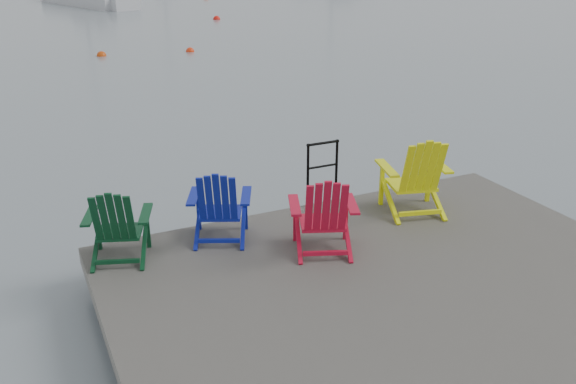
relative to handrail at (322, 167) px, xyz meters
name	(u,v)px	position (x,y,z in m)	size (l,w,h in m)	color
ground	(407,333)	(-0.25, -2.45, -1.04)	(400.00, 400.00, 0.00)	slate
dock	(410,305)	(-0.25, -2.45, -0.69)	(6.00, 5.00, 1.40)	#292725
handrail	(322,167)	(0.00, 0.00, 0.00)	(0.48, 0.04, 0.90)	black
chair_green	(117,224)	(-2.84, -0.46, -0.08)	(0.87, 0.83, 0.91)	#09361B
chair_blue	(219,204)	(-1.64, -0.46, -0.07)	(0.91, 0.88, 0.94)	navy
chair_red	(324,214)	(-0.65, -1.27, -0.05)	(0.94, 0.90, 0.97)	red
chair_yellow	(416,175)	(0.97, -0.80, 0.00)	(1.00, 0.95, 1.08)	#EAF20D
buoy_a	(102,56)	(-0.39, 16.37, -1.04)	(0.35, 0.35, 0.35)	#C33F0B
buoy_b	(190,52)	(2.82, 15.92, -1.04)	(0.32, 0.32, 0.32)	red
buoy_c	(217,19)	(7.08, 25.30, -1.04)	(0.38, 0.38, 0.38)	red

